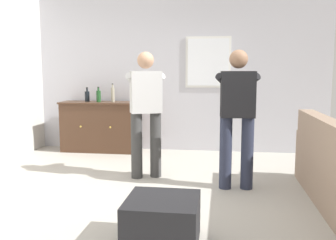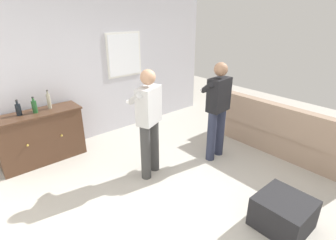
% 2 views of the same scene
% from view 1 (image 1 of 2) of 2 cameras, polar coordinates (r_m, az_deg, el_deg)
% --- Properties ---
extents(ground, '(10.40, 10.40, 0.00)m').
position_cam_1_polar(ground, '(4.38, -2.20, -11.59)').
color(ground, '#B2ADA3').
extents(wall_back_with_window, '(5.20, 0.15, 2.80)m').
position_cam_1_polar(wall_back_with_window, '(6.77, 1.89, 7.24)').
color(wall_back_with_window, silver).
rests_on(wall_back_with_window, ground).
extents(sideboard_cabinet, '(1.37, 0.49, 0.89)m').
position_cam_1_polar(sideboard_cabinet, '(6.80, -10.37, -0.98)').
color(sideboard_cabinet, '#472D1E').
rests_on(sideboard_cabinet, ground).
extents(bottle_wine_green, '(0.08, 0.08, 0.26)m').
position_cam_1_polar(bottle_wine_green, '(6.85, -12.21, 3.60)').
color(bottle_wine_green, black).
rests_on(bottle_wine_green, sideboard_cabinet).
extents(bottle_liquor_amber, '(0.08, 0.08, 0.27)m').
position_cam_1_polar(bottle_liquor_amber, '(6.74, -10.53, 3.65)').
color(bottle_liquor_amber, '#1E4C23').
rests_on(bottle_liquor_amber, sideboard_cabinet).
extents(bottle_spirits_clear, '(0.06, 0.06, 0.32)m').
position_cam_1_polar(bottle_spirits_clear, '(6.70, -8.41, 3.92)').
color(bottle_spirits_clear, gray).
rests_on(bottle_spirits_clear, sideboard_cabinet).
extents(ottoman, '(0.59, 0.59, 0.39)m').
position_cam_1_polar(ottoman, '(3.20, -0.86, -15.20)').
color(ottoman, black).
rests_on(ottoman, ground).
extents(person_standing_left, '(0.52, 0.52, 1.68)m').
position_cam_1_polar(person_standing_left, '(4.98, -3.41, 1.78)').
color(person_standing_left, '#383838').
rests_on(person_standing_left, ground).
extents(person_standing_right, '(0.56, 0.49, 1.68)m').
position_cam_1_polar(person_standing_right, '(4.56, 10.51, 1.15)').
color(person_standing_right, '#282D42').
rests_on(person_standing_right, ground).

